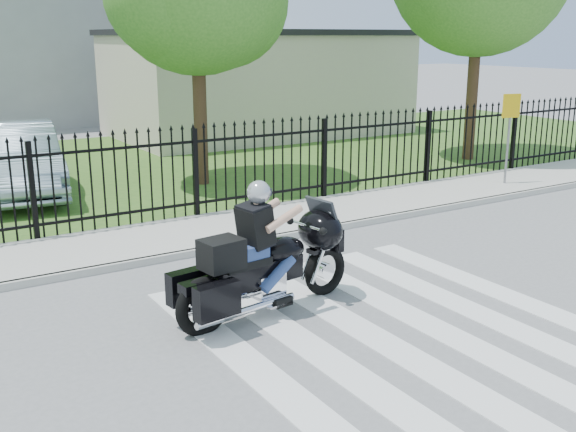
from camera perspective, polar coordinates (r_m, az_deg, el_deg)
ground at (r=8.46m, az=9.59°, el=-9.56°), size 120.00×120.00×0.00m
crosswalk at (r=8.46m, az=9.59°, el=-9.53°), size 5.00×5.50×0.01m
sidewalk at (r=12.38m, az=-5.78°, el=-1.15°), size 40.00×2.00×0.12m
curb at (r=11.53m, az=-3.58°, el=-2.33°), size 40.00×0.12×0.12m
grass_strip at (r=18.78m, az=-15.29°, el=3.80°), size 40.00×12.00×0.02m
iron_fence at (r=13.06m, az=-7.82°, el=3.45°), size 26.00×0.04×1.80m
building_low at (r=24.95m, az=-2.58°, el=11.00°), size 10.00×6.00×3.50m
building_low_roof at (r=24.89m, az=-2.63°, el=15.25°), size 10.20×6.20×0.20m
motorcycle_rider at (r=8.58m, az=-2.14°, el=-3.68°), size 2.73×1.11×1.81m
parked_car at (r=16.25m, az=-21.95°, el=4.45°), size 2.25×4.99×1.59m
traffic_sign at (r=16.50m, az=18.29°, el=7.73°), size 0.45×0.15×2.09m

